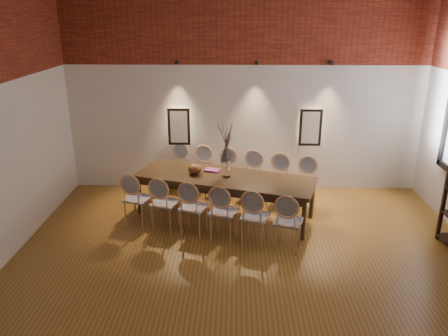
{
  "coord_description": "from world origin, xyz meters",
  "views": [
    {
      "loc": [
        -0.19,
        -4.97,
        3.45
      ],
      "look_at": [
        -0.36,
        1.72,
        1.05
      ],
      "focal_mm": 35.0,
      "sensor_mm": 36.0,
      "label": 1
    }
  ],
  "objects_px": {
    "chair_near_e": "(255,216)",
    "chair_far_d": "(251,178)",
    "chair_near_f": "(288,221)",
    "chair_far_b": "(201,172)",
    "chair_far_c": "(225,175)",
    "bowl": "(195,169)",
    "dining_table": "(225,196)",
    "vase": "(226,169)",
    "book": "(212,170)",
    "chair_far_a": "(177,169)",
    "chair_near_b": "(165,202)",
    "chair_far_e": "(278,181)",
    "chair_near_a": "(138,198)",
    "chair_far_f": "(305,185)",
    "chair_near_c": "(194,207)",
    "chair_near_d": "(224,211)"
  },
  "relations": [
    {
      "from": "chair_far_c",
      "to": "chair_far_e",
      "type": "relative_size",
      "value": 1.0
    },
    {
      "from": "book",
      "to": "chair_near_a",
      "type": "bearing_deg",
      "value": -153.5
    },
    {
      "from": "chair_near_c",
      "to": "chair_far_b",
      "type": "bearing_deg",
      "value": 108.37
    },
    {
      "from": "chair_near_f",
      "to": "chair_far_b",
      "type": "relative_size",
      "value": 1.0
    },
    {
      "from": "chair_far_a",
      "to": "bowl",
      "type": "distance_m",
      "value": 1.18
    },
    {
      "from": "chair_near_a",
      "to": "chair_far_c",
      "type": "xyz_separation_m",
      "value": [
        1.46,
        1.16,
        0.0
      ]
    },
    {
      "from": "chair_near_b",
      "to": "book",
      "type": "bearing_deg",
      "value": 64.0
    },
    {
      "from": "chair_near_a",
      "to": "chair_far_a",
      "type": "bearing_deg",
      "value": 90.0
    },
    {
      "from": "bowl",
      "to": "dining_table",
      "type": "bearing_deg",
      "value": -12.56
    },
    {
      "from": "chair_near_b",
      "to": "chair_near_f",
      "type": "distance_m",
      "value": 2.07
    },
    {
      "from": "chair_near_b",
      "to": "chair_far_c",
      "type": "distance_m",
      "value": 1.64
    },
    {
      "from": "chair_near_c",
      "to": "vase",
      "type": "distance_m",
      "value": 0.94
    },
    {
      "from": "chair_far_c",
      "to": "chair_near_e",
      "type": "bearing_deg",
      "value": 123.59
    },
    {
      "from": "chair_near_b",
      "to": "chair_far_b",
      "type": "bearing_deg",
      "value": 90.0
    },
    {
      "from": "vase",
      "to": "chair_far_f",
      "type": "bearing_deg",
      "value": 13.77
    },
    {
      "from": "dining_table",
      "to": "book",
      "type": "distance_m",
      "value": 0.53
    },
    {
      "from": "chair_near_e",
      "to": "chair_far_c",
      "type": "relative_size",
      "value": 1.0
    },
    {
      "from": "chair_near_f",
      "to": "vase",
      "type": "bearing_deg",
      "value": 148.34
    },
    {
      "from": "chair_far_f",
      "to": "chair_near_a",
      "type": "bearing_deg",
      "value": 31.06
    },
    {
      "from": "chair_near_b",
      "to": "chair_far_f",
      "type": "xyz_separation_m",
      "value": [
        2.45,
        0.85,
        0.0
      ]
    },
    {
      "from": "chair_near_f",
      "to": "chair_far_b",
      "type": "xyz_separation_m",
      "value": [
        -1.49,
        2.12,
        0.0
      ]
    },
    {
      "from": "dining_table",
      "to": "chair_near_d",
      "type": "relative_size",
      "value": 3.3
    },
    {
      "from": "vase",
      "to": "book",
      "type": "bearing_deg",
      "value": 132.4
    },
    {
      "from": "chair_near_e",
      "to": "chair_far_d",
      "type": "distance_m",
      "value": 1.64
    },
    {
      "from": "chair_near_f",
      "to": "chair_near_a",
      "type": "bearing_deg",
      "value": 180.0
    },
    {
      "from": "chair_near_a",
      "to": "bowl",
      "type": "bearing_deg",
      "value": 43.89
    },
    {
      "from": "chair_far_f",
      "to": "vase",
      "type": "xyz_separation_m",
      "value": [
        -1.44,
        -0.35,
        0.43
      ]
    },
    {
      "from": "chair_near_f",
      "to": "bowl",
      "type": "distance_m",
      "value": 2.0
    },
    {
      "from": "chair_far_e",
      "to": "book",
      "type": "bearing_deg",
      "value": 28.61
    },
    {
      "from": "chair_far_a",
      "to": "book",
      "type": "bearing_deg",
      "value": 149.27
    },
    {
      "from": "book",
      "to": "chair_near_c",
      "type": "bearing_deg",
      "value": -105.26
    },
    {
      "from": "chair_near_e",
      "to": "chair_far_a",
      "type": "bearing_deg",
      "value": 143.03
    },
    {
      "from": "chair_near_d",
      "to": "book",
      "type": "height_order",
      "value": "chair_near_d"
    },
    {
      "from": "book",
      "to": "chair_far_a",
      "type": "bearing_deg",
      "value": 131.38
    },
    {
      "from": "chair_near_a",
      "to": "chair_far_b",
      "type": "xyz_separation_m",
      "value": [
        0.97,
        1.32,
        0.0
      ]
    },
    {
      "from": "chair_near_d",
      "to": "chair_near_e",
      "type": "height_order",
      "value": "same"
    },
    {
      "from": "chair_near_c",
      "to": "chair_far_c",
      "type": "bearing_deg",
      "value": 90.0
    },
    {
      "from": "chair_far_b",
      "to": "chair_far_f",
      "type": "relative_size",
      "value": 1.0
    },
    {
      "from": "chair_far_f",
      "to": "chair_near_e",
      "type": "bearing_deg",
      "value": 71.63
    },
    {
      "from": "chair_near_d",
      "to": "dining_table",
      "type": "bearing_deg",
      "value": 108.37
    },
    {
      "from": "chair_far_c",
      "to": "chair_far_f",
      "type": "height_order",
      "value": "same"
    },
    {
      "from": "chair_near_e",
      "to": "chair_far_a",
      "type": "height_order",
      "value": "same"
    },
    {
      "from": "chair_far_c",
      "to": "bowl",
      "type": "relative_size",
      "value": 3.92
    },
    {
      "from": "dining_table",
      "to": "chair_far_e",
      "type": "height_order",
      "value": "chair_far_e"
    },
    {
      "from": "chair_far_f",
      "to": "chair_far_c",
      "type": "bearing_deg",
      "value": 0.0
    },
    {
      "from": "chair_far_c",
      "to": "chair_far_d",
      "type": "height_order",
      "value": "same"
    },
    {
      "from": "dining_table",
      "to": "chair_near_e",
      "type": "bearing_deg",
      "value": -45.11
    },
    {
      "from": "chair_far_f",
      "to": "vase",
      "type": "bearing_deg",
      "value": 31.66
    },
    {
      "from": "chair_far_b",
      "to": "vase",
      "type": "height_order",
      "value": "vase"
    },
    {
      "from": "dining_table",
      "to": "vase",
      "type": "relative_size",
      "value": 10.34
    }
  ]
}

